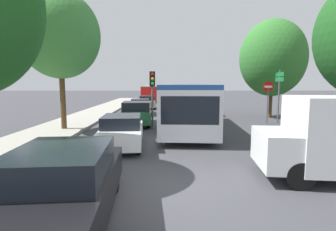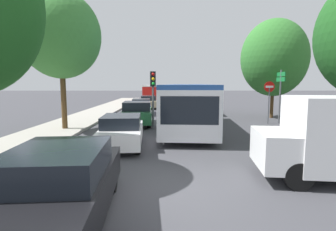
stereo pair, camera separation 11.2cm
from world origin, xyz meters
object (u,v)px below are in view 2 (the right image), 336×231
at_px(queued_car_navy, 141,106).
at_px(traffic_light, 153,87).
at_px(articulated_bus, 188,100).
at_px(tree_left_mid, 61,38).
at_px(queued_car_tan, 148,102).
at_px(queued_car_white, 122,131).
at_px(tree_right_mid, 274,58).
at_px(city_bus_rear, 153,92).
at_px(queued_car_black, 60,184).
at_px(queued_car_green, 137,113).
at_px(no_entry_sign, 269,96).
at_px(direction_sign_post, 281,85).

xyz_separation_m(queued_car_navy, traffic_light, (1.35, -7.15, 1.82)).
xyz_separation_m(articulated_bus, tree_left_mid, (-7.42, -4.16, 3.66)).
bearing_deg(tree_left_mid, articulated_bus, 29.27).
height_order(queued_car_navy, traffic_light, traffic_light).
bearing_deg(queued_car_tan, queued_car_white, 176.34).
relative_size(queued_car_white, tree_right_mid, 0.53).
distance_m(queued_car_white, tree_right_mid, 14.54).
bearing_deg(queued_car_tan, city_bus_rear, -3.13).
bearing_deg(queued_car_black, queued_car_tan, -4.08).
height_order(articulated_bus, queued_car_green, articulated_bus).
height_order(queued_car_navy, tree_right_mid, tree_right_mid).
bearing_deg(traffic_light, no_entry_sign, 90.03).
xyz_separation_m(queued_car_navy, direction_sign_post, (9.84, -5.52, 1.87)).
distance_m(queued_car_black, queued_car_tan, 23.61).
bearing_deg(direction_sign_post, queued_car_navy, -26.82).
xyz_separation_m(queued_car_white, queued_car_green, (0.00, 6.14, 0.08)).
bearing_deg(queued_car_green, traffic_light, -137.77).
bearing_deg(queued_car_black, tree_left_mid, 16.86).
height_order(traffic_light, no_entry_sign, traffic_light).
relative_size(direction_sign_post, tree_left_mid, 0.47).
height_order(queued_car_navy, direction_sign_post, direction_sign_post).
height_order(queued_car_white, tree_left_mid, tree_left_mid).
bearing_deg(no_entry_sign, tree_right_mid, 154.18).
relative_size(city_bus_rear, queued_car_tan, 2.79).
xyz_separation_m(city_bus_rear, tree_left_mid, (-3.89, -27.70, 3.76)).
distance_m(articulated_bus, queued_car_black, 14.70).
relative_size(queued_car_black, tree_left_mid, 0.57).
distance_m(queued_car_black, no_entry_sign, 15.43).
distance_m(direction_sign_post, tree_right_mid, 3.58).
bearing_deg(tree_right_mid, city_bus_rear, 114.87).
height_order(queued_car_green, queued_car_tan, queued_car_green).
distance_m(articulated_bus, tree_left_mid, 9.26).
distance_m(queued_car_green, queued_car_tan, 11.41).
bearing_deg(tree_left_mid, queued_car_tan, 73.67).
bearing_deg(city_bus_rear, tree_left_mid, 172.35).
bearing_deg(queued_car_tan, queued_car_green, 176.25).
height_order(articulated_bus, no_entry_sign, no_entry_sign).
bearing_deg(city_bus_rear, queued_car_navy, 179.68).
distance_m(traffic_light, tree_left_mid, 5.78).
bearing_deg(direction_sign_post, queued_car_tan, -46.22).
bearing_deg(queued_car_white, direction_sign_post, -58.56).
bearing_deg(articulated_bus, direction_sign_post, 81.37).
bearing_deg(direction_sign_post, articulated_bus, -10.87).
distance_m(queued_car_white, queued_car_navy, 12.22).
relative_size(articulated_bus, tree_left_mid, 2.32).
height_order(articulated_bus, queued_car_tan, articulated_bus).
relative_size(queued_car_black, no_entry_sign, 1.54).
relative_size(queued_car_white, direction_sign_post, 1.11).
height_order(queued_car_green, queued_car_navy, queued_car_green).
height_order(queued_car_white, no_entry_sign, no_entry_sign).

